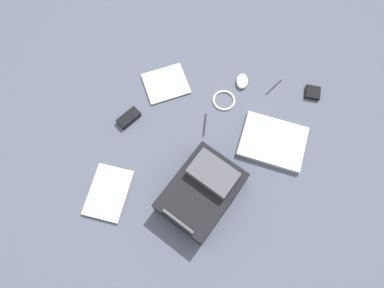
{
  "coord_description": "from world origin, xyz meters",
  "views": [
    {
      "loc": [
        -0.26,
        0.58,
        1.63
      ],
      "look_at": [
        0.01,
        0.05,
        0.02
      ],
      "focal_mm": 30.17,
      "sensor_mm": 36.0,
      "label": 1
    }
  ],
  "objects_px": {
    "book_manual": "(166,84)",
    "earbud_pouch": "(313,93)",
    "book_blue": "(108,193)",
    "laptop": "(273,142)",
    "pen_blue": "(274,87)",
    "power_brick": "(129,118)",
    "cable_coil": "(224,100)",
    "computer_mouse": "(242,81)",
    "pen_black": "(204,124)",
    "backpack": "(202,191)"
  },
  "relations": [
    {
      "from": "computer_mouse",
      "to": "power_brick",
      "type": "distance_m",
      "value": 0.68
    },
    {
      "from": "backpack",
      "to": "laptop",
      "type": "height_order",
      "value": "backpack"
    },
    {
      "from": "pen_blue",
      "to": "power_brick",
      "type": "bearing_deg",
      "value": 40.56
    },
    {
      "from": "earbud_pouch",
      "to": "cable_coil",
      "type": "bearing_deg",
      "value": 31.97
    },
    {
      "from": "book_blue",
      "to": "pen_black",
      "type": "bearing_deg",
      "value": -115.4
    },
    {
      "from": "backpack",
      "to": "pen_black",
      "type": "relative_size",
      "value": 3.3
    },
    {
      "from": "cable_coil",
      "to": "pen_blue",
      "type": "bearing_deg",
      "value": -136.5
    },
    {
      "from": "laptop",
      "to": "cable_coil",
      "type": "xyz_separation_m",
      "value": [
        0.34,
        -0.11,
        -0.01
      ]
    },
    {
      "from": "pen_blue",
      "to": "earbud_pouch",
      "type": "bearing_deg",
      "value": -164.12
    },
    {
      "from": "laptop",
      "to": "cable_coil",
      "type": "relative_size",
      "value": 2.93
    },
    {
      "from": "book_manual",
      "to": "computer_mouse",
      "type": "xyz_separation_m",
      "value": [
        -0.39,
        -0.21,
        0.01
      ]
    },
    {
      "from": "backpack",
      "to": "earbud_pouch",
      "type": "bearing_deg",
      "value": -110.9
    },
    {
      "from": "computer_mouse",
      "to": "laptop",
      "type": "bearing_deg",
      "value": 119.02
    },
    {
      "from": "book_manual",
      "to": "pen_black",
      "type": "distance_m",
      "value": 0.33
    },
    {
      "from": "book_manual",
      "to": "cable_coil",
      "type": "bearing_deg",
      "value": -171.15
    },
    {
      "from": "backpack",
      "to": "pen_blue",
      "type": "relative_size",
      "value": 3.28
    },
    {
      "from": "book_blue",
      "to": "earbud_pouch",
      "type": "distance_m",
      "value": 1.25
    },
    {
      "from": "pen_blue",
      "to": "cable_coil",
      "type": "bearing_deg",
      "value": 43.5
    },
    {
      "from": "power_brick",
      "to": "computer_mouse",
      "type": "bearing_deg",
      "value": -133.16
    },
    {
      "from": "book_blue",
      "to": "earbud_pouch",
      "type": "bearing_deg",
      "value": -125.88
    },
    {
      "from": "power_brick",
      "to": "pen_blue",
      "type": "xyz_separation_m",
      "value": [
        -0.64,
        -0.55,
        -0.01
      ]
    },
    {
      "from": "power_brick",
      "to": "earbud_pouch",
      "type": "height_order",
      "value": "power_brick"
    },
    {
      "from": "laptop",
      "to": "earbud_pouch",
      "type": "height_order",
      "value": "laptop"
    },
    {
      "from": "book_manual",
      "to": "earbud_pouch",
      "type": "distance_m",
      "value": 0.84
    },
    {
      "from": "cable_coil",
      "to": "pen_blue",
      "type": "xyz_separation_m",
      "value": [
        -0.22,
        -0.21,
        -0.0
      ]
    },
    {
      "from": "computer_mouse",
      "to": "cable_coil",
      "type": "xyz_separation_m",
      "value": [
        0.04,
        0.15,
        -0.01
      ]
    },
    {
      "from": "backpack",
      "to": "computer_mouse",
      "type": "distance_m",
      "value": 0.69
    },
    {
      "from": "power_brick",
      "to": "cable_coil",
      "type": "bearing_deg",
      "value": -141.08
    },
    {
      "from": "computer_mouse",
      "to": "pen_black",
      "type": "xyz_separation_m",
      "value": [
        0.08,
        0.34,
        -0.01
      ]
    },
    {
      "from": "book_blue",
      "to": "book_manual",
      "type": "distance_m",
      "value": 0.69
    },
    {
      "from": "laptop",
      "to": "cable_coil",
      "type": "height_order",
      "value": "laptop"
    },
    {
      "from": "book_blue",
      "to": "book_manual",
      "type": "bearing_deg",
      "value": -86.52
    },
    {
      "from": "pen_blue",
      "to": "pen_black",
      "type": "bearing_deg",
      "value": 56.88
    },
    {
      "from": "backpack",
      "to": "book_blue",
      "type": "distance_m",
      "value": 0.48
    },
    {
      "from": "book_blue",
      "to": "earbud_pouch",
      "type": "relative_size",
      "value": 3.82
    },
    {
      "from": "computer_mouse",
      "to": "power_brick",
      "type": "height_order",
      "value": "same"
    },
    {
      "from": "backpack",
      "to": "power_brick",
      "type": "distance_m",
      "value": 0.58
    },
    {
      "from": "backpack",
      "to": "laptop",
      "type": "relative_size",
      "value": 1.17
    },
    {
      "from": "earbud_pouch",
      "to": "book_manual",
      "type": "bearing_deg",
      "value": 22.59
    },
    {
      "from": "backpack",
      "to": "computer_mouse",
      "type": "relative_size",
      "value": 4.47
    },
    {
      "from": "pen_black",
      "to": "earbud_pouch",
      "type": "height_order",
      "value": "earbud_pouch"
    },
    {
      "from": "backpack",
      "to": "cable_coil",
      "type": "height_order",
      "value": "backpack"
    },
    {
      "from": "book_blue",
      "to": "book_manual",
      "type": "xyz_separation_m",
      "value": [
        0.04,
        -0.69,
        -0.0
      ]
    },
    {
      "from": "backpack",
      "to": "laptop",
      "type": "xyz_separation_m",
      "value": [
        -0.21,
        -0.42,
        -0.06
      ]
    },
    {
      "from": "laptop",
      "to": "book_manual",
      "type": "relative_size",
      "value": 1.2
    },
    {
      "from": "book_manual",
      "to": "pen_black",
      "type": "bearing_deg",
      "value": 157.01
    },
    {
      "from": "book_blue",
      "to": "computer_mouse",
      "type": "relative_size",
      "value": 3.1
    },
    {
      "from": "laptop",
      "to": "computer_mouse",
      "type": "relative_size",
      "value": 3.81
    },
    {
      "from": "book_blue",
      "to": "pen_blue",
      "type": "bearing_deg",
      "value": -118.72
    },
    {
      "from": "earbud_pouch",
      "to": "book_blue",
      "type": "bearing_deg",
      "value": 54.12
    }
  ]
}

